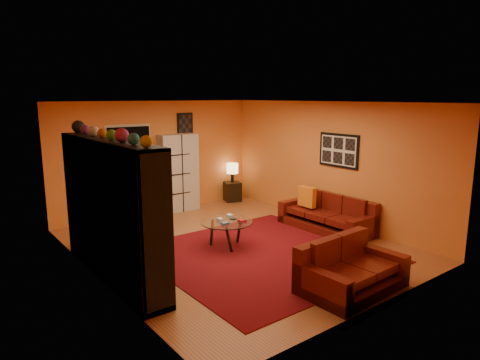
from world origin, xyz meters
TOP-DOWN VIEW (x-y plane):
  - floor at (0.00, 0.00)m, footprint 6.00×6.00m
  - ceiling at (0.00, 0.00)m, footprint 6.00×6.00m
  - wall_back at (0.00, 3.00)m, footprint 6.00×0.00m
  - wall_front at (0.00, -3.00)m, footprint 6.00×0.00m
  - wall_left at (-2.50, 0.00)m, footprint 0.00×6.00m
  - wall_right at (2.50, 0.00)m, footprint 0.00×6.00m
  - rug at (0.10, -0.70)m, footprint 3.60×3.60m
  - doorway at (-0.70, 2.96)m, footprint 0.95×0.10m
  - wall_art_right at (2.48, -0.30)m, footprint 0.03×1.00m
  - wall_art_back at (0.75, 2.98)m, footprint 0.42×0.03m
  - entertainment_unit at (-2.27, 0.00)m, footprint 0.45×3.00m
  - tv at (-2.23, -0.08)m, footprint 0.85×0.11m
  - sofa at (2.13, -0.39)m, footprint 0.83×2.01m
  - loveseat at (0.22, -2.42)m, footprint 1.55×0.96m
  - throw_pillow at (1.95, 0.05)m, footprint 0.12×0.42m
  - coffee_table at (-0.16, 0.01)m, footprint 0.95×0.95m
  - storage_cabinet at (0.43, 2.80)m, footprint 0.93×0.45m
  - bowl_chair at (-1.98, 1.12)m, footprint 0.68×0.68m
  - side_table at (1.99, 2.75)m, footprint 0.51×0.51m
  - table_lamp at (1.99, 2.75)m, footprint 0.30×0.30m

SIDE VIEW (x-z plane):
  - floor at x=0.00m, z-range 0.00..0.00m
  - rug at x=0.10m, z-range 0.00..0.01m
  - side_table at x=1.99m, z-range 0.00..0.50m
  - loveseat at x=0.22m, z-range -0.14..0.71m
  - sofa at x=2.13m, z-range -0.14..0.71m
  - bowl_chair at x=-1.98m, z-range 0.02..0.58m
  - coffee_table at x=-0.16m, z-range 0.20..0.67m
  - throw_pillow at x=1.95m, z-range 0.42..0.84m
  - table_lamp at x=1.99m, z-range 0.60..1.10m
  - storage_cabinet at x=0.43m, z-range 0.00..1.83m
  - tv at x=-2.23m, z-range 0.72..1.21m
  - doorway at x=-0.70m, z-range 0.00..2.04m
  - entertainment_unit at x=-2.27m, z-range 0.00..2.10m
  - wall_back at x=0.00m, z-range -1.70..4.30m
  - wall_front at x=0.00m, z-range -1.70..4.30m
  - wall_left at x=-2.50m, z-range -1.70..4.30m
  - wall_right at x=2.50m, z-range -1.70..4.30m
  - wall_art_right at x=2.48m, z-range 1.25..1.95m
  - wall_art_back at x=0.75m, z-range 1.79..2.31m
  - ceiling at x=0.00m, z-range 2.60..2.60m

